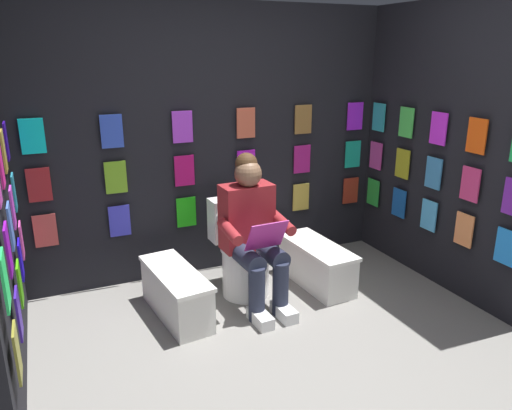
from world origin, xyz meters
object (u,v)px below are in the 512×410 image
at_px(toilet, 241,254).
at_px(person_reading, 253,232).
at_px(comic_longbox_near, 316,264).
at_px(comic_longbox_far, 176,293).

bearing_deg(toilet, person_reading, 89.68).
xyz_separation_m(toilet, person_reading, (-0.01, 0.23, 0.27)).
xyz_separation_m(person_reading, comic_longbox_near, (-0.62, -0.07, -0.42)).
height_order(toilet, comic_longbox_near, toilet).
xyz_separation_m(person_reading, comic_longbox_far, (0.62, -0.04, -0.42)).
distance_m(toilet, comic_longbox_far, 0.65).
distance_m(comic_longbox_near, comic_longbox_far, 1.24).
height_order(toilet, person_reading, person_reading).
relative_size(person_reading, comic_longbox_far, 1.40).
xyz_separation_m(toilet, comic_longbox_near, (-0.63, 0.15, -0.14)).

